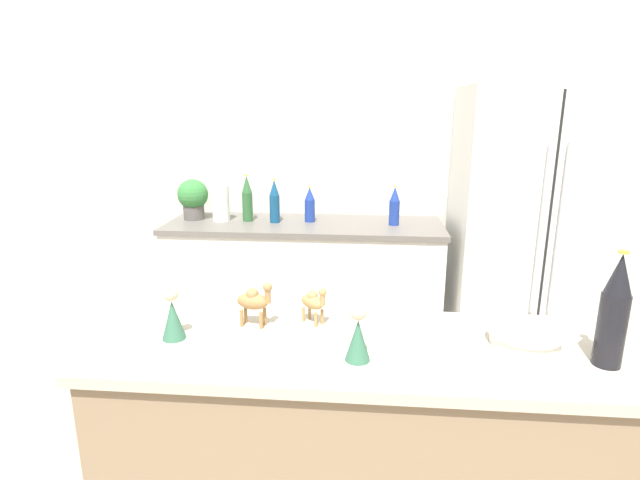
# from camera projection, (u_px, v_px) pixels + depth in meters

# --- Properties ---
(wall_back) EXTENTS (8.00, 0.06, 2.55)m
(wall_back) POSITION_uv_depth(u_px,v_px,m) (354.00, 161.00, 3.57)
(wall_back) COLOR silver
(wall_back) RESTS_ON ground_plane
(back_counter) EXTENTS (1.86, 0.63, 0.89)m
(back_counter) POSITION_uv_depth(u_px,v_px,m) (305.00, 284.00, 3.50)
(back_counter) COLOR white
(back_counter) RESTS_ON ground_plane
(refrigerator) EXTENTS (0.90, 0.74, 1.78)m
(refrigerator) POSITION_uv_depth(u_px,v_px,m) (527.00, 230.00, 3.19)
(refrigerator) COLOR white
(refrigerator) RESTS_ON ground_plane
(bar_counter) EXTENTS (1.77, 0.55, 0.94)m
(bar_counter) POSITION_uv_depth(u_px,v_px,m) (378.00, 473.00, 1.66)
(bar_counter) COLOR #8C7256
(bar_counter) RESTS_ON ground_plane
(potted_plant) EXTENTS (0.21, 0.21, 0.28)m
(potted_plant) POSITION_uv_depth(u_px,v_px,m) (193.00, 198.00, 3.45)
(potted_plant) COLOR #595451
(potted_plant) RESTS_ON back_counter
(paper_towel_roll) EXTENTS (0.12, 0.12, 0.24)m
(paper_towel_roll) POSITION_uv_depth(u_px,v_px,m) (221.00, 203.00, 3.41)
(paper_towel_roll) COLOR white
(paper_towel_roll) RESTS_ON back_counter
(back_bottle_0) EXTENTS (0.07, 0.07, 0.32)m
(back_bottle_0) POSITION_uv_depth(u_px,v_px,m) (247.00, 199.00, 3.40)
(back_bottle_0) COLOR #2D6033
(back_bottle_0) RESTS_ON back_counter
(back_bottle_1) EXTENTS (0.07, 0.07, 0.30)m
(back_bottle_1) POSITION_uv_depth(u_px,v_px,m) (275.00, 202.00, 3.35)
(back_bottle_1) COLOR navy
(back_bottle_1) RESTS_ON back_counter
(back_bottle_2) EXTENTS (0.07, 0.07, 0.24)m
(back_bottle_2) POSITION_uv_depth(u_px,v_px,m) (310.00, 205.00, 3.38)
(back_bottle_2) COLOR navy
(back_bottle_2) RESTS_ON back_counter
(back_bottle_3) EXTENTS (0.07, 0.07, 0.26)m
(back_bottle_3) POSITION_uv_depth(u_px,v_px,m) (394.00, 206.00, 3.28)
(back_bottle_3) COLOR navy
(back_bottle_3) RESTS_ON back_counter
(wine_bottle) EXTENTS (0.08, 0.08, 0.34)m
(wine_bottle) POSITION_uv_depth(u_px,v_px,m) (614.00, 312.00, 1.38)
(wine_bottle) COLOR black
(wine_bottle) RESTS_ON bar_counter
(fruit_bowl) EXTENTS (0.23, 0.23, 0.05)m
(fruit_bowl) POSITION_uv_depth(u_px,v_px,m) (524.00, 335.00, 1.54)
(fruit_bowl) COLOR white
(fruit_bowl) RESTS_ON bar_counter
(camel_figurine) EXTENTS (0.13, 0.07, 0.16)m
(camel_figurine) POSITION_uv_depth(u_px,v_px,m) (254.00, 300.00, 1.65)
(camel_figurine) COLOR olive
(camel_figurine) RESTS_ON bar_counter
(camel_figurine_second) EXTENTS (0.10, 0.10, 0.14)m
(camel_figurine_second) POSITION_uv_depth(u_px,v_px,m) (314.00, 301.00, 1.67)
(camel_figurine_second) COLOR #A87F4C
(camel_figurine_second) RESTS_ON bar_counter
(wise_man_figurine_crimson) EXTENTS (0.07, 0.07, 0.17)m
(wise_man_figurine_crimson) POSITION_uv_depth(u_px,v_px,m) (173.00, 316.00, 1.56)
(wise_man_figurine_crimson) COLOR #33664C
(wise_man_figurine_crimson) RESTS_ON bar_counter
(wise_man_figurine_purple) EXTENTS (0.07, 0.07, 0.17)m
(wise_man_figurine_purple) POSITION_uv_depth(u_px,v_px,m) (358.00, 336.00, 1.42)
(wise_man_figurine_purple) COLOR #33664C
(wise_man_figurine_purple) RESTS_ON bar_counter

